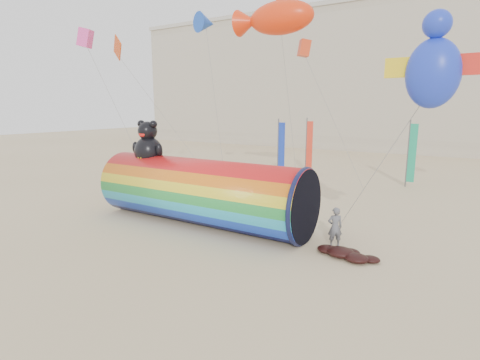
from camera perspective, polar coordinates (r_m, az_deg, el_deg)
The scene contains 7 objects.
ground at distance 19.14m, azimuth -3.68°, elevation -7.65°, with size 160.00×160.00×0.00m, color #CCB58C.
hotel_building at distance 64.87m, azimuth 11.87°, elevation 14.50°, with size 60.40×15.40×20.60m.
windsock_assembly at distance 19.91m, azimuth -5.97°, elevation -1.51°, with size 11.91×3.63×5.49m.
kite_handler at distance 17.20m, azimuth 14.27°, elevation -6.98°, with size 0.66×0.43×1.81m, color slate.
fabric_bundle at distance 16.36m, azimuth 15.81°, elevation -10.74°, with size 2.62×1.35×0.41m.
festival_banners at distance 32.22m, azimuth 13.66°, elevation 4.51°, with size 10.22×3.91×5.20m.
flying_kites at distance 23.20m, azimuth 9.41°, elevation 22.00°, with size 29.82×14.31×6.47m.
Camera 1 is at (10.61, -14.71, 6.12)m, focal length 28.00 mm.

